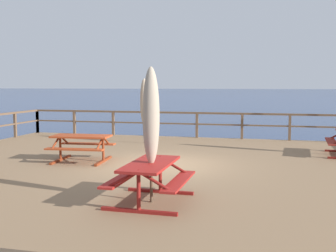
{
  "coord_description": "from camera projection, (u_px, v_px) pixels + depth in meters",
  "views": [
    {
      "loc": [
        2.91,
        -10.93,
        3.03
      ],
      "look_at": [
        0.0,
        0.93,
        1.79
      ],
      "focal_mm": 43.64,
      "sensor_mm": 36.0,
      "label": 1
    }
  ],
  "objects": [
    {
      "name": "patio_umbrella_tall_mid_right",
      "position": [
        144.0,
        102.0,
        15.54
      ],
      "size": [
        0.32,
        0.32,
        2.49
      ],
      "color": "#4C3828",
      "rests_on": "wooden_deck"
    },
    {
      "name": "ground_plane",
      "position": [
        160.0,
        192.0,
        11.56
      ],
      "size": [
        600.0,
        600.0,
        0.0
      ],
      "primitive_type": "plane",
      "color": "navy"
    },
    {
      "name": "picnic_table_mid_right",
      "position": [
        150.0,
        174.0,
        7.75
      ],
      "size": [
        1.43,
        1.77,
        0.78
      ],
      "color": "maroon",
      "rests_on": "wooden_deck"
    },
    {
      "name": "railing_waterside_far",
      "position": [
        197.0,
        120.0,
        17.27
      ],
      "size": [
        15.24,
        0.1,
        1.09
      ],
      "color": "brown",
      "rests_on": "wooden_deck"
    },
    {
      "name": "patio_umbrella_tall_front",
      "position": [
        151.0,
        117.0,
        7.63
      ],
      "size": [
        0.32,
        0.32,
        2.58
      ],
      "color": "#4C3828",
      "rests_on": "wooden_deck"
    },
    {
      "name": "picnic_table_front_right",
      "position": [
        81.0,
        143.0,
        11.93
      ],
      "size": [
        1.79,
        1.53,
        0.78
      ],
      "color": "#993819",
      "rests_on": "wooden_deck"
    },
    {
      "name": "wooden_deck",
      "position": [
        160.0,
        178.0,
        11.52
      ],
      "size": [
        15.44,
        12.45,
        0.79
      ],
      "primitive_type": "cube",
      "color": "#846647",
      "rests_on": "ground"
    }
  ]
}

